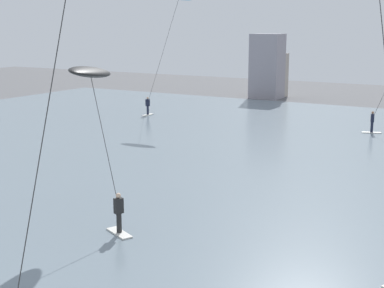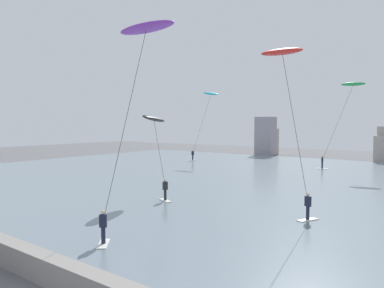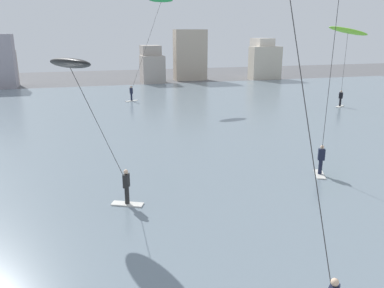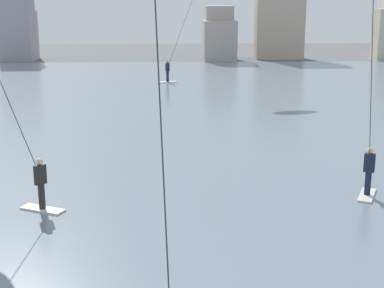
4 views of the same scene
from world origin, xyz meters
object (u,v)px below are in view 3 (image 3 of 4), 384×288
at_px(kitesurfer_red, 338,2).
at_px(kitesurfer_green, 157,13).
at_px(kitesurfer_black, 74,73).
at_px(kitesurfer_lime, 347,37).

bearing_deg(kitesurfer_red, kitesurfer_green, 95.93).
height_order(kitesurfer_green, kitesurfer_red, kitesurfer_green).
xyz_separation_m(kitesurfer_black, kitesurfer_red, (11.23, -1.39, 2.86)).
distance_m(kitesurfer_lime, kitesurfer_red, 21.43).
bearing_deg(kitesurfer_lime, kitesurfer_red, -128.43).
height_order(kitesurfer_lime, kitesurfer_black, kitesurfer_lime).
relative_size(kitesurfer_lime, kitesurfer_green, 0.75).
bearing_deg(kitesurfer_green, kitesurfer_red, -84.07).
bearing_deg(kitesurfer_lime, kitesurfer_green, 148.12).
bearing_deg(kitesurfer_green, kitesurfer_lime, -31.88).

